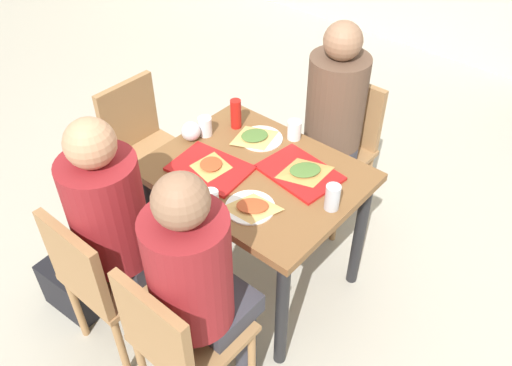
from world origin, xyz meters
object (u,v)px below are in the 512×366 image
at_px(chair_near_right, 177,338).
at_px(pizza_slice_c, 255,136).
at_px(pizza_slice_d, 252,207).
at_px(condiment_bottle, 236,114).
at_px(person_in_brown_jacket, 198,277).
at_px(pizza_slice_b, 305,171).
at_px(plastic_cup_c, 205,126).
at_px(person_far_side, 331,115).
at_px(pizza_slice_a, 211,165).
at_px(plastic_cup_a, 294,130).
at_px(person_in_red, 117,219).
at_px(paper_plate_near_edge, 250,207).
at_px(chair_far_side, 341,141).
at_px(paper_plate_center, 261,138).
at_px(foil_bundle, 191,131).
at_px(soda_can, 332,197).
at_px(chair_left_end, 143,143).
at_px(handbag, 71,289).
at_px(chair_near_left, 102,275).
at_px(tray_red_near, 210,168).
at_px(plastic_cup_b, 211,201).
at_px(tray_red_far, 300,173).
at_px(main_table, 256,190).

bearing_deg(chair_near_right, pizza_slice_c, 113.43).
relative_size(pizza_slice_d, condiment_bottle, 1.52).
relative_size(person_in_brown_jacket, pizza_slice_b, 4.81).
xyz_separation_m(plastic_cup_c, condiment_bottle, (0.07, 0.15, 0.03)).
xyz_separation_m(person_in_brown_jacket, person_far_side, (-0.24, 1.25, 0.00)).
xyz_separation_m(pizza_slice_a, plastic_cup_a, (0.14, 0.46, 0.03)).
relative_size(person_in_red, paper_plate_near_edge, 5.81).
xyz_separation_m(chair_far_side, person_in_brown_jacket, (0.24, -1.40, 0.25)).
distance_m(chair_far_side, plastic_cup_c, 0.86).
bearing_deg(paper_plate_center, foil_bundle, -139.29).
xyz_separation_m(person_in_brown_jacket, plastic_cup_c, (-0.63, 0.69, 0.05)).
bearing_deg(chair_far_side, soda_can, -61.03).
bearing_deg(chair_far_side, pizza_slice_c, -106.46).
height_order(paper_plate_center, condiment_bottle, condiment_bottle).
xyz_separation_m(chair_left_end, person_far_side, (0.87, 0.63, 0.25)).
bearing_deg(handbag, person_in_brown_jacket, 10.62).
distance_m(chair_left_end, condiment_bottle, 0.68).
height_order(chair_near_left, chair_near_right, same).
height_order(paper_plate_center, pizza_slice_d, pizza_slice_d).
height_order(chair_near_right, pizza_slice_a, chair_near_right).
height_order(tray_red_near, pizza_slice_d, pizza_slice_d).
relative_size(chair_far_side, plastic_cup_b, 8.68).
distance_m(person_in_red, pizza_slice_b, 0.87).
bearing_deg(tray_red_far, chair_left_end, -173.68).
relative_size(main_table, plastic_cup_c, 9.75).
bearing_deg(foil_bundle, pizza_slice_a, -24.12).
relative_size(tray_red_far, pizza_slice_d, 1.48).
relative_size(plastic_cup_c, soda_can, 0.82).
bearing_deg(plastic_cup_b, paper_plate_center, 107.59).
relative_size(pizza_slice_d, plastic_cup_a, 2.43).
height_order(person_far_side, pizza_slice_d, person_far_side).
bearing_deg(person_in_brown_jacket, paper_plate_near_edge, 103.19).
bearing_deg(plastic_cup_a, chair_near_right, -76.23).
bearing_deg(plastic_cup_b, chair_near_left, -121.31).
relative_size(chair_far_side, paper_plate_center, 3.95).
distance_m(paper_plate_near_edge, condiment_bottle, 0.63).
bearing_deg(paper_plate_center, person_far_side, 70.63).
distance_m(chair_left_end, tray_red_near, 0.76).
relative_size(chair_far_side, person_in_brown_jacket, 0.68).
xyz_separation_m(chair_near_left, plastic_cup_c, (-0.15, 0.83, 0.30)).
relative_size(person_in_red, person_in_brown_jacket, 1.00).
xyz_separation_m(person_far_side, pizza_slice_c, (-0.17, -0.44, 0.02)).
distance_m(chair_far_side, plastic_cup_a, 0.53).
xyz_separation_m(person_in_red, plastic_cup_a, (0.22, 0.95, 0.05)).
height_order(foil_bundle, handbag, foil_bundle).
bearing_deg(tray_red_near, chair_near_right, -56.79).
distance_m(tray_red_near, foil_bundle, 0.27).
xyz_separation_m(condiment_bottle, handbag, (-0.28, -1.00, -0.70)).
distance_m(pizza_slice_b, condiment_bottle, 0.52).
bearing_deg(condiment_bottle, tray_red_far, -11.15).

